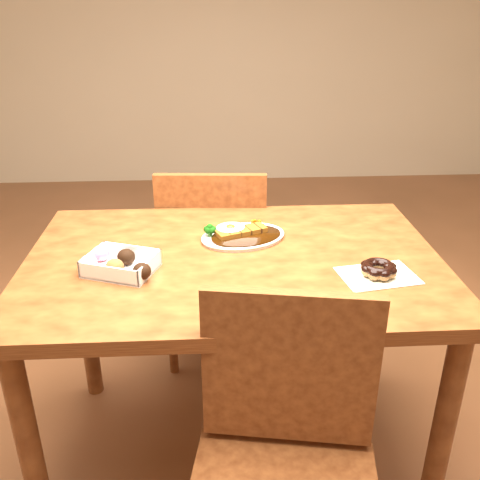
{
  "coord_description": "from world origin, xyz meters",
  "views": [
    {
      "loc": [
        -0.06,
        -1.38,
        1.44
      ],
      "look_at": [
        0.02,
        -0.01,
        0.81
      ],
      "focal_mm": 40.0,
      "sensor_mm": 36.0,
      "label": 1
    }
  ],
  "objects": [
    {
      "name": "pon_de_ring",
      "position": [
        0.38,
        -0.14,
        0.77
      ],
      "size": [
        0.22,
        0.17,
        0.04
      ],
      "rotation": [
        0.0,
        0.0,
        0.17
      ],
      "color": "silver",
      "rests_on": "table"
    },
    {
      "name": "table",
      "position": [
        0.0,
        0.0,
        0.65
      ],
      "size": [
        1.2,
        0.8,
        0.75
      ],
      "color": "#512310",
      "rests_on": "ground"
    },
    {
      "name": "donut_box",
      "position": [
        -0.32,
        -0.07,
        0.78
      ],
      "size": [
        0.22,
        0.19,
        0.05
      ],
      "rotation": [
        0.0,
        0.0,
        -0.36
      ],
      "color": "white",
      "rests_on": "table"
    },
    {
      "name": "chair_far",
      "position": [
        -0.06,
        0.53,
        0.48
      ],
      "size": [
        0.45,
        0.45,
        0.87
      ],
      "rotation": [
        0.0,
        0.0,
        3.08
      ],
      "color": "#512310",
      "rests_on": "ground"
    },
    {
      "name": "chair_near",
      "position": [
        0.09,
        -0.54,
        0.48
      ],
      "size": [
        0.48,
        0.48,
        0.87
      ],
      "rotation": [
        0.0,
        0.0,
        -0.17
      ],
      "color": "#512310",
      "rests_on": "ground"
    },
    {
      "name": "katsu_curry_plate",
      "position": [
        0.03,
        0.13,
        0.76
      ],
      "size": [
        0.31,
        0.26,
        0.05
      ],
      "rotation": [
        0.0,
        0.0,
        0.32
      ],
      "color": "white",
      "rests_on": "table"
    },
    {
      "name": "ground",
      "position": [
        0.0,
        0.0,
        0.0
      ],
      "size": [
        6.0,
        6.0,
        0.0
      ],
      "primitive_type": "plane",
      "color": "brown",
      "rests_on": "ground"
    }
  ]
}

